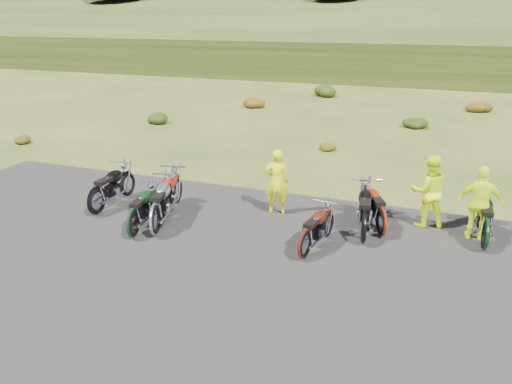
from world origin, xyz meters
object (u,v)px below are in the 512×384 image
at_px(motorcycle_7, 483,250).
at_px(person_middle, 277,183).
at_px(motorcycle_3, 156,235).
at_px(motorcycle_0, 98,215).

height_order(motorcycle_7, person_middle, person_middle).
bearing_deg(person_middle, motorcycle_7, 157.18).
relative_size(motorcycle_3, person_middle, 1.27).
bearing_deg(motorcycle_0, motorcycle_3, -106.46).
distance_m(motorcycle_3, person_middle, 3.32).
xyz_separation_m(motorcycle_0, motorcycle_7, (9.33, 1.27, 0.00)).
height_order(motorcycle_0, person_middle, person_middle).
bearing_deg(motorcycle_7, motorcycle_0, 96.73).
height_order(motorcycle_3, motorcycle_7, motorcycle_3).
height_order(motorcycle_0, motorcycle_3, motorcycle_3).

